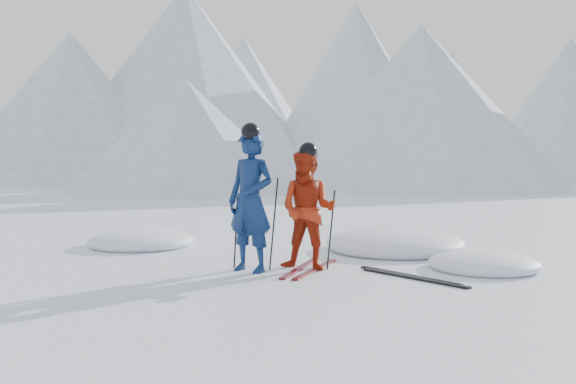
% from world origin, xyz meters
% --- Properties ---
extents(ground, '(160.00, 160.00, 0.00)m').
position_xyz_m(ground, '(0.00, 0.00, 0.00)').
color(ground, white).
rests_on(ground, ground).
extents(skier_blue, '(0.82, 0.63, 1.99)m').
position_xyz_m(skier_blue, '(-2.18, -0.20, 1.00)').
color(skier_blue, '#0D2250').
rests_on(skier_blue, ground).
extents(skier_red, '(0.86, 0.68, 1.73)m').
position_xyz_m(skier_red, '(-1.47, 0.23, 0.86)').
color(skier_red, '#AC270D').
rests_on(skier_red, ground).
extents(pole_blue_left, '(0.13, 0.09, 1.33)m').
position_xyz_m(pole_blue_left, '(-2.48, -0.05, 0.66)').
color(pole_blue_left, black).
rests_on(pole_blue_left, ground).
extents(pole_blue_right, '(0.13, 0.08, 1.33)m').
position_xyz_m(pole_blue_right, '(-1.93, 0.05, 0.66)').
color(pole_blue_right, black).
rests_on(pole_blue_right, ground).
extents(pole_red_left, '(0.12, 0.09, 1.15)m').
position_xyz_m(pole_red_left, '(-1.77, 0.48, 0.58)').
color(pole_red_left, black).
rests_on(pole_red_left, ground).
extents(pole_red_right, '(0.12, 0.08, 1.15)m').
position_xyz_m(pole_red_right, '(-1.17, 0.38, 0.58)').
color(pole_red_right, black).
rests_on(pole_red_right, ground).
extents(ski_worn_left, '(0.20, 1.70, 0.03)m').
position_xyz_m(ski_worn_left, '(-1.59, 0.23, 0.01)').
color(ski_worn_left, black).
rests_on(ski_worn_left, ground).
extents(ski_worn_right, '(0.10, 1.70, 0.03)m').
position_xyz_m(ski_worn_right, '(-1.35, 0.23, 0.01)').
color(ski_worn_right, black).
rests_on(ski_worn_right, ground).
extents(ski_loose_a, '(1.52, 0.93, 0.03)m').
position_xyz_m(ski_loose_a, '(-0.03, 0.22, 0.01)').
color(ski_loose_a, black).
rests_on(ski_loose_a, ground).
extents(ski_loose_b, '(1.54, 0.88, 0.03)m').
position_xyz_m(ski_loose_b, '(0.07, 0.07, 0.01)').
color(ski_loose_b, black).
rests_on(ski_loose_b, ground).
extents(snow_lumps, '(7.75, 3.33, 0.53)m').
position_xyz_m(snow_lumps, '(-1.67, 1.99, 0.00)').
color(snow_lumps, white).
rests_on(snow_lumps, ground).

